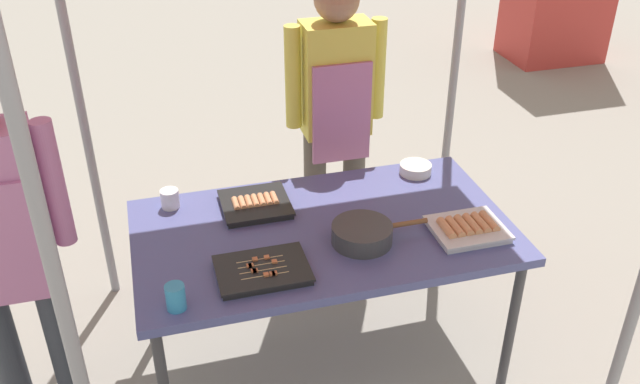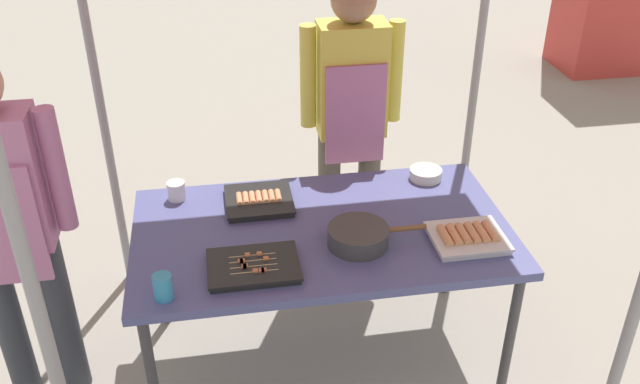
% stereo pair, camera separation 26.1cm
% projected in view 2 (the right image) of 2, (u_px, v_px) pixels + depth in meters
% --- Properties ---
extents(ground_plane, '(18.00, 18.00, 0.00)m').
position_uv_depth(ground_plane, '(322.00, 357.00, 3.33)').
color(ground_plane, gray).
extents(stall_table, '(1.60, 0.90, 0.75)m').
position_uv_depth(stall_table, '(322.00, 238.00, 2.97)').
color(stall_table, '#4C518C').
rests_on(stall_table, ground).
extents(tray_grilled_sausages, '(0.30, 0.26, 0.06)m').
position_uv_depth(tray_grilled_sausages, '(468.00, 237.00, 2.84)').
color(tray_grilled_sausages, silver).
rests_on(tray_grilled_sausages, stall_table).
extents(tray_meat_skewers, '(0.36, 0.26, 0.04)m').
position_uv_depth(tray_meat_skewers, '(253.00, 266.00, 2.68)').
color(tray_meat_skewers, black).
rests_on(tray_meat_skewers, stall_table).
extents(tray_pork_links, '(0.30, 0.29, 0.05)m').
position_uv_depth(tray_pork_links, '(259.00, 201.00, 3.10)').
color(tray_pork_links, black).
rests_on(tray_pork_links, stall_table).
extents(cooking_wok, '(0.41, 0.25, 0.08)m').
position_uv_depth(cooking_wok, '(359.00, 235.00, 2.82)').
color(cooking_wok, '#38383A').
rests_on(cooking_wok, stall_table).
extents(condiment_bowl, '(0.15, 0.15, 0.05)m').
position_uv_depth(condiment_bowl, '(426.00, 174.00, 3.30)').
color(condiment_bowl, silver).
rests_on(condiment_bowl, stall_table).
extents(drink_cup_near_edge, '(0.08, 0.08, 0.09)m').
position_uv_depth(drink_cup_near_edge, '(176.00, 191.00, 3.13)').
color(drink_cup_near_edge, white).
rests_on(drink_cup_near_edge, stall_table).
extents(drink_cup_by_wok, '(0.07, 0.07, 0.10)m').
position_uv_depth(drink_cup_by_wok, '(163.00, 287.00, 2.52)').
color(drink_cup_by_wok, '#338CBF').
rests_on(drink_cup_by_wok, stall_table).
extents(vendor_woman, '(0.52, 0.23, 1.62)m').
position_uv_depth(vendor_woman, '(351.00, 107.00, 3.51)').
color(vendor_woman, '#595147').
rests_on(vendor_woman, ground).
extents(customer_nearby, '(0.52, 0.23, 1.59)m').
position_uv_depth(customer_nearby, '(6.00, 215.00, 2.69)').
color(customer_nearby, '#333842').
rests_on(customer_nearby, ground).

